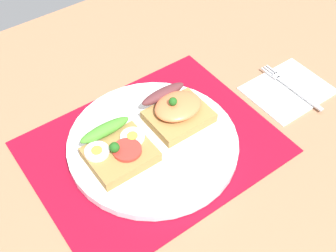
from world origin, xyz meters
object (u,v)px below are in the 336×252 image
napkin (288,89)px  fork (290,86)px  sandwich_egg_tomato (118,150)px  sandwich_salmon (177,110)px  plate (153,143)px

napkin → fork: (0.49, 0.19, 0.46)cm
sandwich_egg_tomato → sandwich_salmon: sandwich_salmon is taller
sandwich_salmon → fork: sandwich_salmon is taller
fork → sandwich_salmon: bearing=166.4°
plate → sandwich_egg_tomato: size_ratio=2.80×
sandwich_egg_tomato → plate: bearing=-4.7°
plate → napkin: (27.63, -3.59, -0.72)cm
sandwich_egg_tomato → napkin: bearing=-6.9°
sandwich_salmon → plate: bearing=-162.7°
sandwich_salmon → napkin: size_ratio=0.69×
sandwich_salmon → napkin: bearing=-14.4°
napkin → sandwich_egg_tomato: bearing=173.1°
plate → napkin: 27.87cm
sandwich_salmon → napkin: 22.42cm
plate → fork: plate is taller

